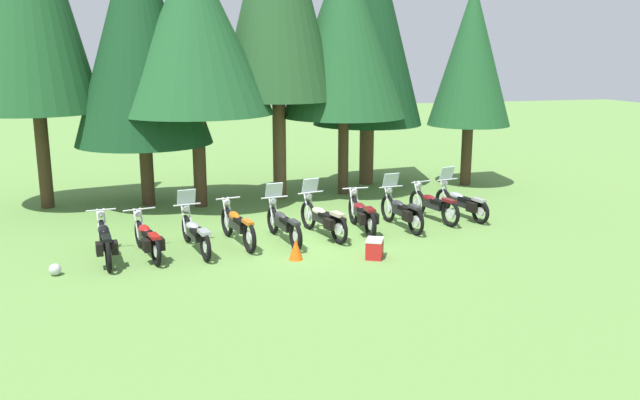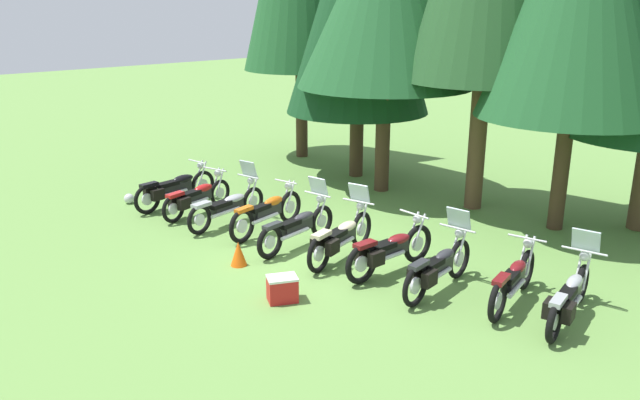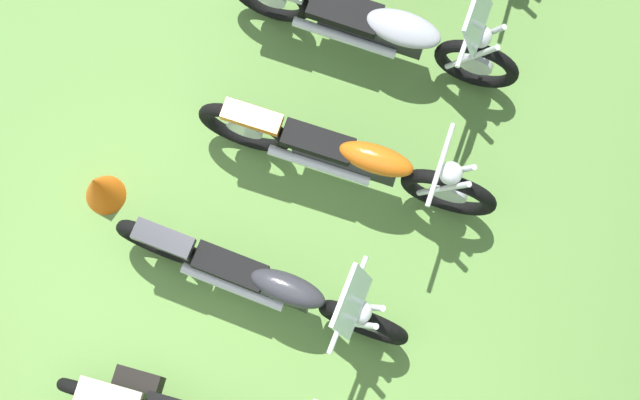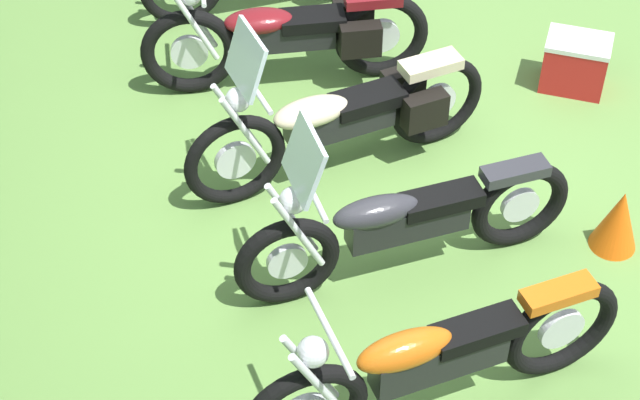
% 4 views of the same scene
% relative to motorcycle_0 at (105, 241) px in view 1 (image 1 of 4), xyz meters
% --- Properties ---
extents(ground_plane, '(80.00, 80.00, 0.00)m').
position_rel_motorcycle_0_xyz_m(ground_plane, '(4.70, 0.65, -0.47)').
color(ground_plane, '#608C42').
extents(motorcycle_0, '(0.74, 2.41, 1.02)m').
position_rel_motorcycle_0_xyz_m(motorcycle_0, '(0.00, 0.00, 0.00)').
color(motorcycle_0, black).
rests_on(motorcycle_0, ground_plane).
extents(motorcycle_1, '(0.90, 2.18, 0.99)m').
position_rel_motorcycle_0_xyz_m(motorcycle_1, '(0.91, 0.05, -0.03)').
color(motorcycle_1, black).
rests_on(motorcycle_1, ground_plane).
extents(motorcycle_2, '(0.74, 2.35, 1.35)m').
position_rel_motorcycle_0_xyz_m(motorcycle_2, '(1.99, 0.24, -0.02)').
color(motorcycle_2, black).
rests_on(motorcycle_2, ground_plane).
extents(motorcycle_3, '(0.72, 2.33, 1.02)m').
position_rel_motorcycle_0_xyz_m(motorcycle_3, '(3.02, 0.56, -0.00)').
color(motorcycle_3, black).
rests_on(motorcycle_3, ground_plane).
extents(motorcycle_4, '(0.69, 2.30, 1.36)m').
position_rel_motorcycle_0_xyz_m(motorcycle_4, '(4.14, 0.49, -0.01)').
color(motorcycle_4, black).
rests_on(motorcycle_4, ground_plane).
extents(motorcycle_5, '(0.93, 2.28, 1.38)m').
position_rel_motorcycle_0_xyz_m(motorcycle_5, '(5.21, 0.67, 0.01)').
color(motorcycle_5, black).
rests_on(motorcycle_5, ground_plane).
extents(motorcycle_6, '(0.71, 2.28, 1.03)m').
position_rel_motorcycle_0_xyz_m(motorcycle_6, '(6.30, 0.87, -0.01)').
color(motorcycle_6, black).
rests_on(motorcycle_6, ground_plane).
extents(motorcycle_7, '(0.73, 2.22, 1.38)m').
position_rel_motorcycle_0_xyz_m(motorcycle_7, '(7.40, 0.89, 0.01)').
color(motorcycle_7, black).
rests_on(motorcycle_7, ground_plane).
extents(motorcycle_8, '(0.76, 2.15, 1.01)m').
position_rel_motorcycle_0_xyz_m(motorcycle_8, '(8.54, 1.44, -0.02)').
color(motorcycle_8, black).
rests_on(motorcycle_8, ground_plane).
extents(motorcycle_9, '(0.87, 2.25, 1.34)m').
position_rel_motorcycle_0_xyz_m(motorcycle_9, '(9.46, 1.54, -0.02)').
color(motorcycle_9, black).
rests_on(motorcycle_9, ground_plane).
extents(pine_tree_1, '(4.01, 4.01, 8.33)m').
position_rel_motorcycle_0_xyz_m(pine_tree_1, '(0.97, 5.41, 4.63)').
color(pine_tree_1, '#42301E').
rests_on(pine_tree_1, ground_plane).
extents(pine_tree_2, '(4.50, 4.50, 7.57)m').
position_rel_motorcycle_0_xyz_m(pine_tree_2, '(2.50, 4.84, 4.69)').
color(pine_tree_2, '#42301E').
rests_on(pine_tree_2, ground_plane).
extents(pine_tree_4, '(3.95, 3.95, 7.88)m').
position_rel_motorcycle_0_xyz_m(pine_tree_4, '(7.17, 5.48, 4.71)').
color(pine_tree_4, '#42301E').
rests_on(pine_tree_4, ground_plane).
extents(pine_tree_5, '(3.74, 3.74, 9.16)m').
position_rel_motorcycle_0_xyz_m(pine_tree_5, '(8.44, 6.85, 5.13)').
color(pine_tree_5, brown).
rests_on(pine_tree_5, ground_plane).
extents(pine_tree_6, '(2.80, 2.80, 6.84)m').
position_rel_motorcycle_0_xyz_m(pine_tree_6, '(11.74, 5.79, 3.97)').
color(pine_tree_6, '#42301E').
rests_on(pine_tree_6, ground_plane).
extents(picnic_cooler, '(0.55, 0.61, 0.44)m').
position_rel_motorcycle_0_xyz_m(picnic_cooler, '(5.86, -1.33, -0.25)').
color(picnic_cooler, red).
rests_on(picnic_cooler, ground_plane).
extents(traffic_cone, '(0.32, 0.32, 0.48)m').
position_rel_motorcycle_0_xyz_m(traffic_cone, '(4.11, -1.00, -0.23)').
color(traffic_cone, '#EA590F').
rests_on(traffic_cone, ground_plane).
extents(dropped_helmet, '(0.25, 0.25, 0.25)m').
position_rel_motorcycle_0_xyz_m(dropped_helmet, '(-0.98, -0.76, -0.34)').
color(dropped_helmet, silver).
rests_on(dropped_helmet, ground_plane).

